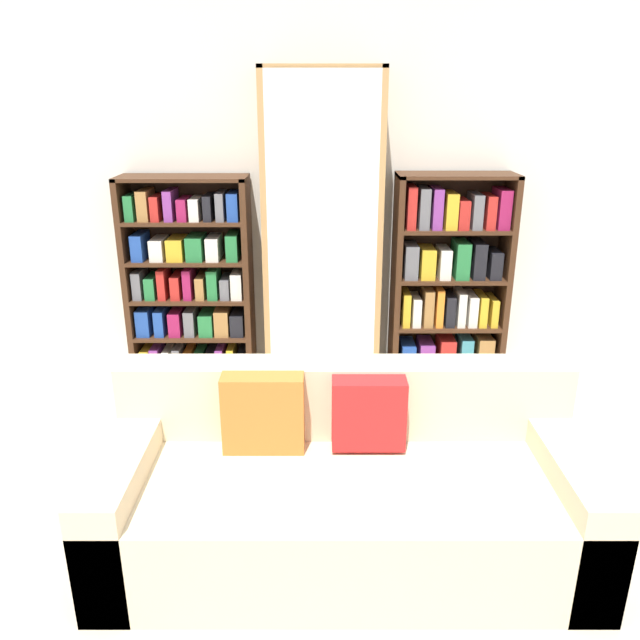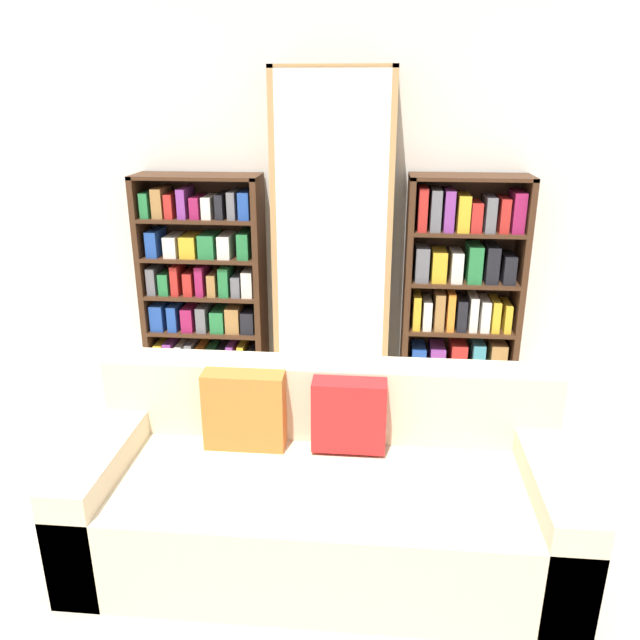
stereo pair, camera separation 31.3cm
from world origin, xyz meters
name	(u,v)px [view 1 (the left image)]	position (x,y,z in m)	size (l,w,h in m)	color
wall_back	(323,181)	(0.00, 2.62, 1.35)	(6.84, 0.06, 2.70)	silver
couch	(342,492)	(0.07, 0.54, 0.28)	(2.07, 0.87, 0.78)	beige
bookshelf_left	(187,282)	(-0.95, 2.42, 0.68)	(0.87, 0.32, 1.41)	#3D2314
display_cabinet	(319,232)	(-0.02, 2.40, 1.03)	(0.79, 0.36, 2.09)	#AD7F4C
bookshelf_right	(446,280)	(0.87, 2.42, 0.69)	(0.79, 0.32, 1.42)	#3D2314
wine_bottle	(424,392)	(0.63, 1.76, 0.15)	(0.08, 0.08, 0.36)	#143819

